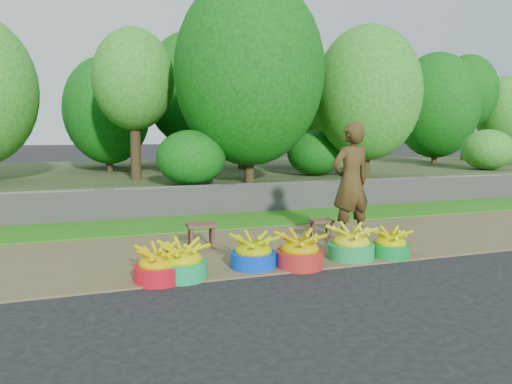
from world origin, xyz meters
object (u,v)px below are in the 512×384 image
object	(u,v)px
basin_b	(182,262)
basin_f	(390,245)
basin_c	(253,253)
stool_right	(321,224)
stool_left	(201,228)
vendor_woman	(351,182)
basin_d	(300,252)
basin_a	(158,266)
basin_e	(351,245)

from	to	relation	value
basin_b	basin_f	distance (m)	2.59
basin_b	basin_c	xyz separation A→B (m)	(0.84, 0.12, -0.00)
basin_b	stool_right	world-z (taller)	basin_b
basin_f	stool_left	bearing A→B (deg)	149.93
basin_f	vendor_woman	world-z (taller)	vendor_woman
basin_b	vendor_woman	bearing A→B (deg)	20.16
basin_d	basin_f	distance (m)	1.24
basin_d	basin_f	xyz separation A→B (m)	(1.24, 0.04, -0.02)
basin_a	basin_f	xyz separation A→B (m)	(2.85, 0.06, -0.01)
basin_d	vendor_woman	bearing A→B (deg)	38.28
basin_f	basin_e	bearing A→B (deg)	173.18
basin_f	stool_right	size ratio (longest dim) A/B	1.44
basin_b	basin_c	distance (m)	0.84
basin_b	stool_right	distance (m)	2.55
basin_f	vendor_woman	xyz separation A→B (m)	(-0.03, 0.92, 0.69)
basin_e	basin_f	size ratio (longest dim) A/B	1.18
basin_d	basin_e	world-z (taller)	basin_e
stool_right	vendor_woman	size ratio (longest dim) A/B	0.20
basin_c	basin_e	xyz separation A→B (m)	(1.24, -0.03, 0.01)
basin_c	stool_left	world-z (taller)	basin_c
basin_b	basin_d	world-z (taller)	basin_d
basin_b	stool_right	bearing A→B (deg)	28.22
vendor_woman	basin_b	bearing A→B (deg)	12.94
basin_a	vendor_woman	world-z (taller)	vendor_woman
stool_right	basin_b	bearing A→B (deg)	-151.78
stool_left	vendor_woman	bearing A→B (deg)	-8.09
basin_b	stool_left	bearing A→B (deg)	67.92
basin_a	stool_left	size ratio (longest dim) A/B	1.29
basin_b	basin_d	xyz separation A→B (m)	(1.35, -0.02, 0.01)
vendor_woman	basin_e	bearing A→B (deg)	53.39
basin_a	stool_right	xyz separation A→B (m)	(2.51, 1.24, 0.07)
basin_f	stool_right	xyz separation A→B (m)	(-0.34, 1.19, 0.08)
basin_a	stool_left	bearing A→B (deg)	59.12
basin_c	basin_f	size ratio (longest dim) A/B	1.10
basin_a	basin_c	distance (m)	1.10
basin_b	stool_right	size ratio (longest dim) A/B	1.61
basin_c	basin_a	bearing A→B (deg)	-172.11
basin_a	basin_e	distance (m)	2.34
stool_left	vendor_woman	xyz separation A→B (m)	(2.06, -0.29, 0.57)
basin_f	stool_right	bearing A→B (deg)	106.02
basin_f	basin_d	bearing A→B (deg)	-178.30
basin_d	basin_e	distance (m)	0.73
basin_c	basin_f	world-z (taller)	basin_c
basin_c	vendor_woman	size ratio (longest dim) A/B	0.32
basin_c	vendor_woman	distance (m)	2.02
basin_b	stool_left	xyz separation A→B (m)	(0.50, 1.23, 0.10)
basin_a	basin_f	bearing A→B (deg)	1.12
basin_a	stool_left	xyz separation A→B (m)	(0.76, 1.27, 0.11)
basin_d	stool_left	bearing A→B (deg)	124.25
basin_e	stool_left	size ratio (longest dim) A/B	1.43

